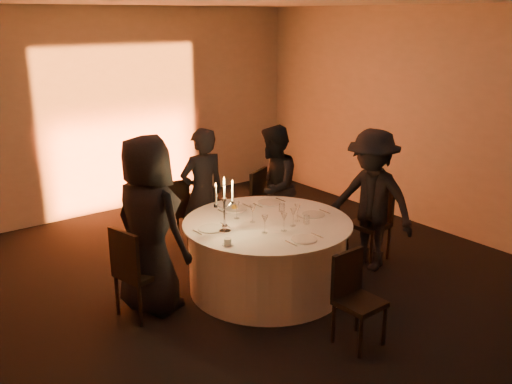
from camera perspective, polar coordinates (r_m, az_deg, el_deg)
floor at (r=6.35m, az=1.11°, el=-9.51°), size 7.00×7.00×0.00m
ceiling at (r=5.67m, az=1.30°, el=18.66°), size 7.00×7.00×0.00m
wall_back at (r=8.79m, az=-13.33°, el=7.90°), size 7.00×0.00×7.00m
wall_right at (r=8.02m, az=18.31°, el=6.62°), size 0.00×7.00×7.00m
uplighter_fixture at (r=8.87m, az=-11.88°, el=-1.60°), size 0.25×0.12×0.10m
banquet_table at (r=6.19m, az=1.13°, el=-6.33°), size 1.80×1.80×0.77m
chair_left at (r=5.68m, az=-12.06°, el=-7.43°), size 0.49×0.49×0.94m
chair_back_left at (r=7.33m, az=-8.37°, el=-1.70°), size 0.44×0.44×0.90m
chair_back_right at (r=7.36m, az=-0.55°, el=-0.95°), size 0.58×0.58×0.99m
chair_right at (r=7.05m, az=11.64°, el=-2.47°), size 0.45×0.45×0.93m
chair_front at (r=5.26m, az=9.81°, el=-9.96°), size 0.38×0.39×0.85m
guest_left at (r=5.67m, az=-10.65°, el=-3.30°), size 0.79×1.00×1.80m
guest_back_left at (r=6.91m, az=-5.35°, el=-0.14°), size 0.60×0.41×1.61m
guest_back_right at (r=7.21m, az=1.72°, el=0.52°), size 0.96×0.95×1.57m
guest_right at (r=6.68m, az=11.46°, el=-0.82°), size 0.84×1.18×1.65m
plate_left at (r=5.85m, az=-4.48°, el=-3.67°), size 0.36×0.27×0.01m
plate_back_left at (r=6.43m, az=-2.15°, el=-1.58°), size 0.36×0.28×0.08m
plate_back_right at (r=6.63m, az=1.33°, el=-1.06°), size 0.35×0.27×0.01m
plate_right at (r=6.27m, az=5.76°, el=-2.25°), size 0.36×0.25×0.01m
plate_front at (r=5.58m, az=4.85°, el=-4.73°), size 0.36×0.25×0.01m
coffee_cup at (r=5.44m, az=-2.85°, el=-5.02°), size 0.11×0.11×0.07m
candelabra at (r=5.69m, az=-3.16°, el=-2.13°), size 0.25×0.12×0.59m
wine_glass_a at (r=5.89m, az=3.76°, el=-2.16°), size 0.07×0.07×0.19m
wine_glass_b at (r=6.03m, az=4.17°, el=-1.68°), size 0.07×0.07×0.19m
wine_glass_c at (r=5.98m, az=-0.34°, el=-1.81°), size 0.07×0.07×0.19m
wine_glass_d at (r=5.69m, az=0.89°, el=-2.84°), size 0.07×0.07×0.19m
wine_glass_e at (r=6.09m, az=-1.95°, el=-1.45°), size 0.07×0.07×0.19m
wine_glass_f at (r=5.75m, az=2.82°, el=-2.62°), size 0.07×0.07×0.19m
tumbler_a at (r=5.99m, az=5.07°, el=-2.78°), size 0.07×0.07×0.09m
tumbler_b at (r=6.34m, az=2.60°, el=-1.58°), size 0.07×0.07×0.09m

